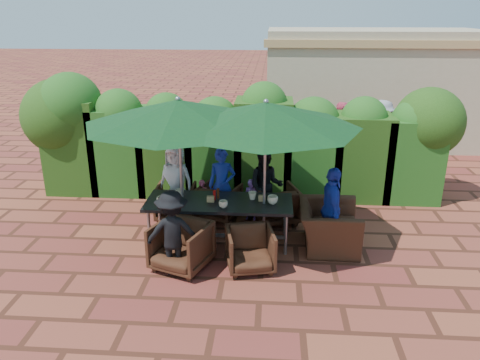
# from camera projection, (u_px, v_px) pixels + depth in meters

# --- Properties ---
(ground) EXTENTS (80.00, 80.00, 0.00)m
(ground) POSITION_uv_depth(u_px,v_px,m) (230.00, 243.00, 7.92)
(ground) COLOR brown
(ground) RESTS_ON ground
(dining_table) EXTENTS (2.42, 0.90, 0.75)m
(dining_table) POSITION_uv_depth(u_px,v_px,m) (219.00, 205.00, 7.74)
(dining_table) COLOR black
(dining_table) RESTS_ON ground
(umbrella_left) EXTENTS (3.02, 3.02, 2.46)m
(umbrella_left) POSITION_uv_depth(u_px,v_px,m) (178.00, 112.00, 7.32)
(umbrella_left) COLOR gray
(umbrella_left) RESTS_ON ground
(umbrella_right) EXTENTS (2.97, 2.97, 2.46)m
(umbrella_right) POSITION_uv_depth(u_px,v_px,m) (266.00, 115.00, 7.12)
(umbrella_right) COLOR gray
(umbrella_right) RESTS_ON ground
(chair_far_left) EXTENTS (0.72, 0.67, 0.73)m
(chair_far_left) POSITION_uv_depth(u_px,v_px,m) (176.00, 200.00, 8.76)
(chair_far_left) COLOR black
(chair_far_left) RESTS_ON ground
(chair_far_mid) EXTENTS (0.88, 0.85, 0.72)m
(chair_far_mid) POSITION_uv_depth(u_px,v_px,m) (219.00, 200.00, 8.79)
(chair_far_mid) COLOR black
(chair_far_mid) RESTS_ON ground
(chair_far_right) EXTENTS (0.91, 0.88, 0.75)m
(chair_far_right) POSITION_uv_depth(u_px,v_px,m) (276.00, 202.00, 8.63)
(chair_far_right) COLOR black
(chair_far_right) RESTS_ON ground
(chair_near_left) EXTENTS (0.98, 0.96, 0.80)m
(chair_near_left) POSITION_uv_depth(u_px,v_px,m) (181.00, 244.00, 7.05)
(chair_near_left) COLOR black
(chair_near_left) RESTS_ON ground
(chair_near_right) EXTENTS (0.81, 0.77, 0.71)m
(chair_near_right) POSITION_uv_depth(u_px,v_px,m) (250.00, 248.00, 7.04)
(chair_near_right) COLOR black
(chair_near_right) RESTS_ON ground
(chair_end_right) EXTENTS (0.74, 1.12, 0.96)m
(chair_end_right) POSITION_uv_depth(u_px,v_px,m) (329.00, 220.00, 7.66)
(chair_end_right) COLOR black
(chair_end_right) RESTS_ON ground
(adult_far_left) EXTENTS (0.78, 0.58, 1.40)m
(adult_far_left) POSITION_uv_depth(u_px,v_px,m) (176.00, 181.00, 8.76)
(adult_far_left) COLOR silver
(adult_far_left) RESTS_ON ground
(adult_far_mid) EXTENTS (0.52, 0.43, 1.38)m
(adult_far_mid) POSITION_uv_depth(u_px,v_px,m) (222.00, 185.00, 8.59)
(adult_far_mid) COLOR #1F33A8
(adult_far_mid) RESTS_ON ground
(adult_far_right) EXTENTS (0.66, 0.43, 1.34)m
(adult_far_right) POSITION_uv_depth(u_px,v_px,m) (266.00, 186.00, 8.61)
(adult_far_right) COLOR black
(adult_far_right) RESTS_ON ground
(adult_near_left) EXTENTS (0.89, 0.54, 1.29)m
(adult_near_left) POSITION_uv_depth(u_px,v_px,m) (173.00, 233.00, 6.86)
(adult_near_left) COLOR black
(adult_near_left) RESTS_ON ground
(adult_end_right) EXTENTS (0.48, 0.85, 1.40)m
(adult_end_right) POSITION_uv_depth(u_px,v_px,m) (331.00, 209.00, 7.53)
(adult_end_right) COLOR #1F33A8
(adult_end_right) RESTS_ON ground
(child_left) EXTENTS (0.28, 0.23, 0.73)m
(child_left) POSITION_uv_depth(u_px,v_px,m) (202.00, 199.00, 8.83)
(child_left) COLOR #E35072
(child_left) RESTS_ON ground
(child_right) EXTENTS (0.30, 0.26, 0.78)m
(child_right) POSITION_uv_depth(u_px,v_px,m) (251.00, 200.00, 8.70)
(child_right) COLOR #9054B7
(child_right) RESTS_ON ground
(pedestrian_a) EXTENTS (1.51, 0.92, 1.53)m
(pedestrian_a) POSITION_uv_depth(u_px,v_px,m) (299.00, 137.00, 11.57)
(pedestrian_a) COLOR #258A3D
(pedestrian_a) RESTS_ON ground
(pedestrian_b) EXTENTS (0.78, 0.48, 1.63)m
(pedestrian_b) POSITION_uv_depth(u_px,v_px,m) (339.00, 135.00, 11.51)
(pedestrian_b) COLOR #E35072
(pedestrian_b) RESTS_ON ground
(pedestrian_c) EXTENTS (1.15, 1.10, 1.71)m
(pedestrian_c) POSITION_uv_depth(u_px,v_px,m) (380.00, 135.00, 11.34)
(pedestrian_c) COLOR gray
(pedestrian_c) RESTS_ON ground
(cup_a) EXTENTS (0.16, 0.16, 0.12)m
(cup_a) POSITION_uv_depth(u_px,v_px,m) (161.00, 200.00, 7.59)
(cup_a) COLOR beige
(cup_a) RESTS_ON dining_table
(cup_b) EXTENTS (0.15, 0.15, 0.14)m
(cup_b) POSITION_uv_depth(u_px,v_px,m) (180.00, 193.00, 7.86)
(cup_b) COLOR beige
(cup_b) RESTS_ON dining_table
(cup_c) EXTENTS (0.15, 0.15, 0.12)m
(cup_c) POSITION_uv_depth(u_px,v_px,m) (223.00, 204.00, 7.45)
(cup_c) COLOR beige
(cup_c) RESTS_ON dining_table
(cup_d) EXTENTS (0.14, 0.14, 0.13)m
(cup_d) POSITION_uv_depth(u_px,v_px,m) (252.00, 196.00, 7.77)
(cup_d) COLOR beige
(cup_d) RESTS_ON dining_table
(cup_e) EXTENTS (0.17, 0.17, 0.14)m
(cup_e) POSITION_uv_depth(u_px,v_px,m) (273.00, 200.00, 7.59)
(cup_e) COLOR beige
(cup_e) RESTS_ON dining_table
(ketchup_bottle) EXTENTS (0.04, 0.04, 0.17)m
(ketchup_bottle) POSITION_uv_depth(u_px,v_px,m) (214.00, 195.00, 7.74)
(ketchup_bottle) COLOR #B20C0A
(ketchup_bottle) RESTS_ON dining_table
(sauce_bottle) EXTENTS (0.04, 0.04, 0.17)m
(sauce_bottle) POSITION_uv_depth(u_px,v_px,m) (218.00, 193.00, 7.82)
(sauce_bottle) COLOR #4C230C
(sauce_bottle) RESTS_ON dining_table
(serving_tray) EXTENTS (0.35, 0.25, 0.02)m
(serving_tray) POSITION_uv_depth(u_px,v_px,m) (170.00, 203.00, 7.61)
(serving_tray) COLOR #987549
(serving_tray) RESTS_ON dining_table
(number_block_left) EXTENTS (0.12, 0.06, 0.10)m
(number_block_left) POSITION_uv_depth(u_px,v_px,m) (211.00, 199.00, 7.67)
(number_block_left) COLOR tan
(number_block_left) RESTS_ON dining_table
(number_block_right) EXTENTS (0.12, 0.06, 0.10)m
(number_block_right) POSITION_uv_depth(u_px,v_px,m) (262.00, 198.00, 7.70)
(number_block_right) COLOR tan
(number_block_right) RESTS_ON dining_table
(hedge_wall) EXTENTS (9.10, 1.60, 2.54)m
(hedge_wall) POSITION_uv_depth(u_px,v_px,m) (223.00, 135.00, 9.67)
(hedge_wall) COLOR #18350E
(hedge_wall) RESTS_ON ground
(building) EXTENTS (6.20, 3.08, 3.20)m
(building) POSITION_uv_depth(u_px,v_px,m) (370.00, 86.00, 13.68)
(building) COLOR tan
(building) RESTS_ON ground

